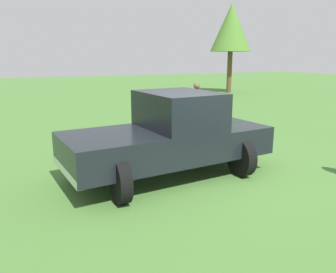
{
  "coord_description": "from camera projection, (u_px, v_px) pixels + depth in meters",
  "views": [
    {
      "loc": [
        -6.09,
        3.72,
        2.56
      ],
      "look_at": [
        0.25,
        0.78,
        0.9
      ],
      "focal_mm": 35.92,
      "sensor_mm": 36.0,
      "label": 1
    }
  ],
  "objects": [
    {
      "name": "ground_plane",
      "position": [
        204.0,
        175.0,
        7.49
      ],
      "size": [
        80.0,
        80.0,
        0.0
      ],
      "primitive_type": "plane",
      "color": "#477533"
    },
    {
      "name": "pickup_truck",
      "position": [
        172.0,
        133.0,
        7.22
      ],
      "size": [
        2.59,
        4.57,
        1.84
      ],
      "rotation": [
        0.0,
        0.0,
        1.66
      ],
      "color": "black",
      "rests_on": "ground_plane"
    },
    {
      "name": "person_visitor",
      "position": [
        196.0,
        104.0,
        11.78
      ],
      "size": [
        0.43,
        0.43,
        1.69
      ],
      "rotation": [
        0.0,
        0.0,
        0.45
      ],
      "color": "black",
      "rests_on": "ground_plane"
    },
    {
      "name": "tree_back_left",
      "position": [
        231.0,
        28.0,
        23.66
      ],
      "size": [
        2.88,
        2.88,
        6.22
      ],
      "color": "brown",
      "rests_on": "ground_plane"
    }
  ]
}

